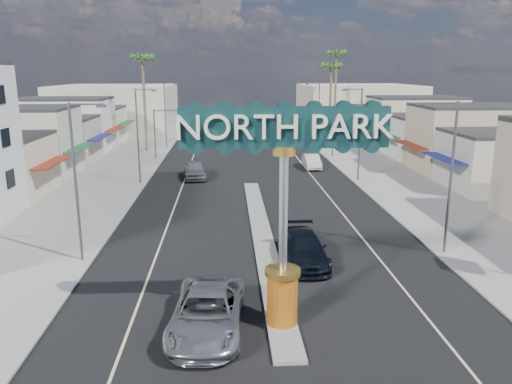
{
  "coord_description": "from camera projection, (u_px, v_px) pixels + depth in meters",
  "views": [
    {
      "loc": [
        -2.25,
        -17.31,
        10.68
      ],
      "look_at": [
        -0.61,
        10.54,
        3.83
      ],
      "focal_mm": 35.0,
      "sensor_mm": 36.0,
      "label": 1
    }
  ],
  "objects": [
    {
      "name": "streetlight_r_far",
      "position": [
        318.0,
        111.0,
        69.26
      ],
      "size": [
        2.03,
        0.22,
        9.0
      ],
      "color": "#47474C",
      "rests_on": "ground"
    },
    {
      "name": "streetlight_l_far",
      "position": [
        166.0,
        112.0,
        68.06
      ],
      "size": [
        2.03,
        0.22,
        9.0
      ],
      "color": "#47474C",
      "rests_on": "ground"
    },
    {
      "name": "palm_left_far",
      "position": [
        142.0,
        63.0,
        64.44
      ],
      "size": [
        2.6,
        2.6,
        13.1
      ],
      "color": "brown",
      "rests_on": "ground"
    },
    {
      "name": "traffic_signal_left",
      "position": [
        169.0,
        124.0,
        60.56
      ],
      "size": [
        5.09,
        0.45,
        6.0
      ],
      "color": "#47474C",
      "rests_on": "ground"
    },
    {
      "name": "median_island",
      "position": [
        262.0,
        234.0,
        33.01
      ],
      "size": [
        1.3,
        30.0,
        0.16
      ],
      "primitive_type": "cube",
      "color": "gray",
      "rests_on": "ground"
    },
    {
      "name": "car_parked_right",
      "position": [
        312.0,
        161.0,
        55.43
      ],
      "size": [
        1.68,
        4.71,
        1.55
      ],
      "primitive_type": "imported",
      "rotation": [
        0.0,
        0.0,
        -0.01
      ],
      "color": "silver",
      "rests_on": "ground"
    },
    {
      "name": "streetlight_l_near",
      "position": [
        78.0,
        175.0,
        27.35
      ],
      "size": [
        2.03,
        0.22,
        9.0
      ],
      "color": "#47474C",
      "rests_on": "ground"
    },
    {
      "name": "palm_right_mid",
      "position": [
        331.0,
        70.0,
        71.96
      ],
      "size": [
        2.6,
        2.6,
        12.1
      ],
      "color": "brown",
      "rests_on": "ground"
    },
    {
      "name": "streetlight_l_mid",
      "position": [
        139.0,
        131.0,
        46.73
      ],
      "size": [
        2.03,
        0.22,
        9.0
      ],
      "color": "#47474C",
      "rests_on": "ground"
    },
    {
      "name": "traffic_signal_right",
      "position": [
        319.0,
        123.0,
        61.62
      ],
      "size": [
        5.09,
        0.45,
        6.0
      ],
      "color": "#47474C",
      "rests_on": "ground"
    },
    {
      "name": "suv_left",
      "position": [
        207.0,
        312.0,
        20.74
      ],
      "size": [
        3.36,
        6.48,
        1.75
      ],
      "primitive_type": "imported",
      "rotation": [
        0.0,
        0.0,
        -0.07
      ],
      "color": "#9F9EA3",
      "rests_on": "ground"
    },
    {
      "name": "storefront_row_left",
      "position": [
        43.0,
        136.0,
        59.05
      ],
      "size": [
        12.0,
        42.0,
        6.0
      ],
      "primitive_type": "cube",
      "color": "beige",
      "rests_on": "ground"
    },
    {
      "name": "palm_right_far",
      "position": [
        337.0,
        58.0,
        77.47
      ],
      "size": [
        2.6,
        2.6,
        14.1
      ],
      "color": "brown",
      "rests_on": "ground"
    },
    {
      "name": "storefront_row_right",
      "position": [
        438.0,
        133.0,
        61.81
      ],
      "size": [
        12.0,
        42.0,
        6.0
      ],
      "primitive_type": "cube",
      "color": "#B7B29E",
      "rests_on": "ground"
    },
    {
      "name": "streetlight_r_mid",
      "position": [
        359.0,
        130.0,
        47.93
      ],
      "size": [
        2.03,
        0.22,
        9.0
      ],
      "color": "#47474C",
      "rests_on": "ground"
    },
    {
      "name": "suv_right",
      "position": [
        303.0,
        248.0,
        28.22
      ],
      "size": [
        2.46,
        5.86,
        1.69
      ],
      "primitive_type": "imported",
      "rotation": [
        0.0,
        0.0,
        0.01
      ],
      "color": "black",
      "rests_on": "ground"
    },
    {
      "name": "car_parked_left",
      "position": [
        195.0,
        170.0,
        50.25
      ],
      "size": [
        2.59,
        5.4,
        1.78
      ],
      "primitive_type": "imported",
      "rotation": [
        0.0,
        0.0,
        0.1
      ],
      "color": "slate",
      "rests_on": "ground"
    },
    {
      "name": "sidewalk_left",
      "position": [
        105.0,
        184.0,
        47.72
      ],
      "size": [
        8.0,
        120.0,
        0.12
      ],
      "primitive_type": "cube",
      "color": "gray",
      "rests_on": "ground"
    },
    {
      "name": "streetlight_r_near",
      "position": [
        449.0,
        171.0,
        28.54
      ],
      "size": [
        2.03,
        0.22,
        9.0
      ],
      "color": "#47474C",
      "rests_on": "ground"
    },
    {
      "name": "gateway_sign",
      "position": [
        284.0,
        192.0,
        19.96
      ],
      "size": [
        8.2,
        1.5,
        9.15
      ],
      "color": "#BF430E",
      "rests_on": "median_island"
    },
    {
      "name": "sidewalk_right",
      "position": [
        392.0,
        180.0,
        49.33
      ],
      "size": [
        8.0,
        120.0,
        0.12
      ],
      "primitive_type": "cube",
      "color": "gray",
      "rests_on": "ground"
    },
    {
      "name": "backdrop_far_right",
      "position": [
        357.0,
        107.0,
        92.48
      ],
      "size": [
        20.0,
        20.0,
        8.0
      ],
      "primitive_type": "cube",
      "color": "beige",
      "rests_on": "ground"
    },
    {
      "name": "backdrop_far_left",
      "position": [
        117.0,
        108.0,
        89.95
      ],
      "size": [
        20.0,
        20.0,
        8.0
      ],
      "primitive_type": "cube",
      "color": "#B7B29E",
      "rests_on": "ground"
    },
    {
      "name": "road",
      "position": [
        250.0,
        182.0,
        48.54
      ],
      "size": [
        20.0,
        120.0,
        0.01
      ],
      "primitive_type": "cube",
      "color": "black",
      "rests_on": "ground"
    },
    {
      "name": "ground",
      "position": [
        250.0,
        183.0,
        48.54
      ],
      "size": [
        160.0,
        160.0,
        0.0
      ],
      "primitive_type": "plane",
      "color": "gray",
      "rests_on": "ground"
    }
  ]
}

